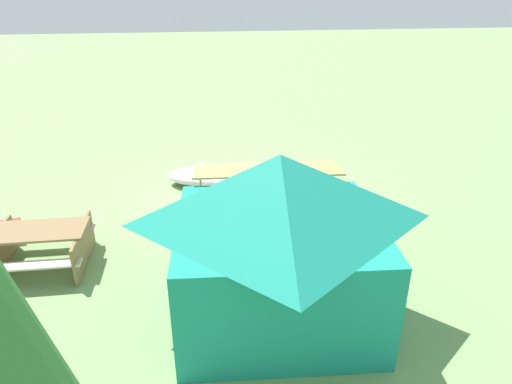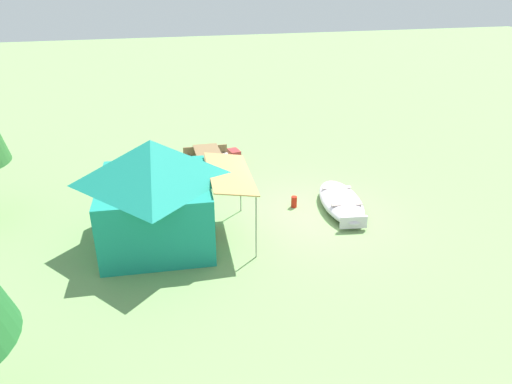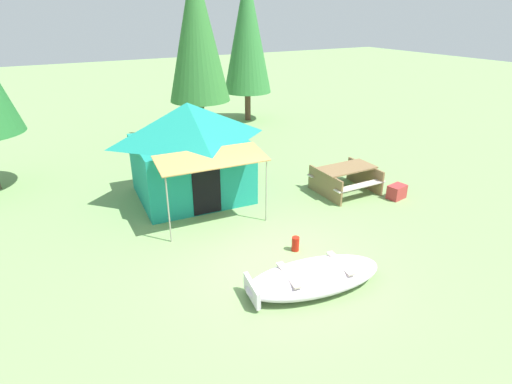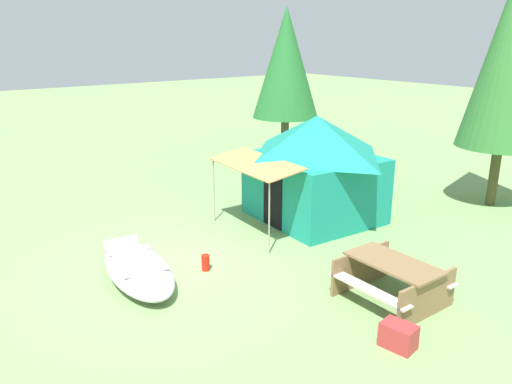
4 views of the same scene
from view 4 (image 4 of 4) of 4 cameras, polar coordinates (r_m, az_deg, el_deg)
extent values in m
plane|color=#779C5C|center=(11.15, -7.79, -7.71)|extent=(80.00, 80.00, 0.00)
ellipsoid|color=silver|center=(10.42, -13.10, -8.46)|extent=(2.96, 1.55, 0.46)
ellipsoid|color=#494349|center=(10.41, -13.12, -8.28)|extent=(2.72, 1.38, 0.17)
cube|color=beige|center=(9.85, -12.25, -8.74)|extent=(0.27, 0.88, 0.04)
cube|color=beige|center=(10.84, -14.01, -6.37)|extent=(0.27, 0.88, 0.04)
cube|color=silver|center=(11.57, -14.92, -5.84)|extent=(0.19, 0.74, 0.35)
cube|color=#198B79|center=(13.39, 6.60, 0.54)|extent=(3.14, 2.87, 1.70)
pyramid|color=#198B79|center=(13.06, 6.80, 6.29)|extent=(3.39, 3.10, 1.03)
cube|color=black|center=(12.64, 1.89, -1.01)|extent=(0.76, 0.08, 1.36)
cube|color=tan|center=(12.06, -0.11, 3.23)|extent=(2.74, 1.25, 0.19)
cylinder|color=gray|center=(11.11, 1.49, -3.11)|extent=(0.04, 0.04, 1.62)
cylinder|color=gray|center=(13.12, -4.75, 0.06)|extent=(0.04, 0.04, 1.62)
cube|color=olive|center=(9.52, 15.21, -7.68)|extent=(1.71, 0.87, 0.04)
cube|color=beige|center=(10.13, 17.36, -8.33)|extent=(1.71, 0.28, 0.04)
cube|color=beige|center=(9.21, 12.51, -10.62)|extent=(1.71, 0.28, 0.04)
cube|color=olive|center=(9.31, 18.69, -11.29)|extent=(0.08, 1.55, 0.74)
cube|color=olive|center=(10.11, 11.69, -8.33)|extent=(0.08, 1.55, 0.74)
cube|color=#B13132|center=(8.48, 15.71, -15.31)|extent=(0.58, 0.44, 0.40)
cylinder|color=red|center=(10.63, -5.69, -7.90)|extent=(0.23, 0.23, 0.34)
cylinder|color=#4E4333|center=(19.21, 3.25, 5.83)|extent=(0.30, 0.30, 1.75)
cone|color=#246A2E|center=(18.85, 3.40, 14.30)|extent=(2.41, 2.41, 3.92)
cylinder|color=#4B4624|center=(15.89, 25.17, 1.67)|extent=(0.27, 0.27, 1.70)
cone|color=#317130|center=(15.42, 26.81, 13.89)|extent=(2.35, 2.35, 5.08)
camera|label=1|loc=(16.79, 25.08, 16.51)|focal=32.14mm
camera|label=2|loc=(22.25, -13.98, 21.28)|focal=33.62mm
camera|label=3|loc=(13.01, -46.16, 13.80)|focal=28.93mm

